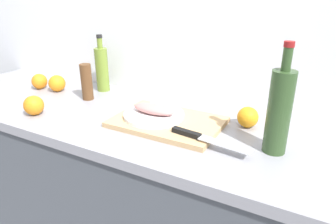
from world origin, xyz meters
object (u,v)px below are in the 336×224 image
at_px(wine_bottle, 279,111).
at_px(fish_fillet, 154,109).
at_px(cutting_board, 168,121).
at_px(chef_knife, 200,137).
at_px(orange_0, 34,105).
at_px(pepper_mill, 87,82).
at_px(white_plate, 154,115).
at_px(olive_oil_bottle, 102,68).

bearing_deg(wine_bottle, fish_fillet, 177.78).
height_order(cutting_board, fish_fillet, fish_fillet).
relative_size(chef_knife, wine_bottle, 0.82).
xyz_separation_m(orange_0, pepper_mill, (0.07, 0.25, 0.04)).
xyz_separation_m(cutting_board, chef_knife, (0.17, -0.10, 0.02)).
height_order(wine_bottle, orange_0, wine_bottle).
xyz_separation_m(cutting_board, fish_fillet, (-0.06, -0.01, 0.04)).
height_order(chef_knife, wine_bottle, wine_bottle).
bearing_deg(pepper_mill, white_plate, -10.25).
relative_size(white_plate, pepper_mill, 1.41).
distance_m(cutting_board, orange_0, 0.57).
height_order(olive_oil_bottle, wine_bottle, wine_bottle).
bearing_deg(white_plate, pepper_mill, 169.75).
xyz_separation_m(fish_fillet, olive_oil_bottle, (-0.43, 0.21, 0.06)).
xyz_separation_m(olive_oil_bottle, orange_0, (-0.05, -0.39, -0.07)).
bearing_deg(cutting_board, white_plate, -174.67).
relative_size(white_plate, wine_bottle, 0.67).
height_order(chef_knife, pepper_mill, pepper_mill).
bearing_deg(fish_fillet, pepper_mill, 169.75).
bearing_deg(pepper_mill, chef_knife, -14.48).
relative_size(fish_fillet, wine_bottle, 0.50).
xyz_separation_m(wine_bottle, orange_0, (-0.94, -0.16, -0.10)).
relative_size(cutting_board, white_plate, 1.73).
distance_m(chef_knife, wine_bottle, 0.27).
bearing_deg(fish_fillet, wine_bottle, -2.22).
bearing_deg(wine_bottle, pepper_mill, 174.00).
relative_size(olive_oil_bottle, pepper_mill, 1.66).
distance_m(olive_oil_bottle, orange_0, 0.40).
bearing_deg(cutting_board, wine_bottle, -3.36).
distance_m(white_plate, olive_oil_bottle, 0.49).
bearing_deg(orange_0, cutting_board, 18.69).
relative_size(fish_fillet, orange_0, 2.19).
relative_size(white_plate, olive_oil_bottle, 0.85).
height_order(olive_oil_bottle, pepper_mill, olive_oil_bottle).
distance_m(fish_fillet, chef_knife, 0.25).
xyz_separation_m(cutting_board, white_plate, (-0.06, -0.01, 0.02)).
xyz_separation_m(white_plate, wine_bottle, (0.47, -0.02, 0.12)).
relative_size(olive_oil_bottle, wine_bottle, 0.79).
relative_size(white_plate, fish_fillet, 1.33).
bearing_deg(chef_knife, wine_bottle, 24.89).
xyz_separation_m(fish_fillet, orange_0, (-0.48, -0.18, -0.01)).
bearing_deg(olive_oil_bottle, pepper_mill, -81.07).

